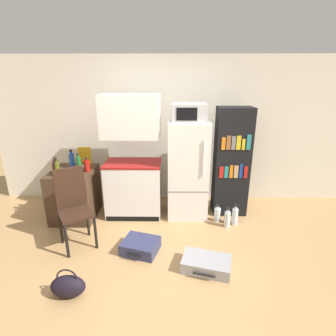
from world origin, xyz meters
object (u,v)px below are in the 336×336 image
bottle_blue_soda (72,160)px  bottle_wine_dark (56,167)px  refrigerator (188,170)px  water_bottle_back (217,214)px  bookshelf (231,162)px  bowl (80,168)px  kitchen_hutch (133,163)px  microwave (189,112)px  bottle_green_tall (79,165)px  cereal_box (85,156)px  suitcase_small_flat (206,264)px  bottle_olive_oil (57,169)px  side_table (75,194)px  chair (73,202)px  bottle_ketchup_red (87,166)px  bottle_amber_beer (54,167)px  water_bottle_front (227,219)px  water_bottle_middle (235,216)px  handbag (68,286)px  suitcase_large_flat (140,246)px

bottle_blue_soda → bottle_wine_dark: size_ratio=1.19×
refrigerator → water_bottle_back: (0.47, -0.25, -0.65)m
bookshelf → bowl: bookshelf is taller
kitchen_hutch → microwave: kitchen_hutch is taller
bottle_green_tall → cereal_box: (-0.03, 0.39, 0.02)m
bottle_wine_dark → suitcase_small_flat: size_ratio=0.40×
bottle_wine_dark → bottle_olive_oil: (0.07, -0.12, 0.01)m
side_table → bottle_blue_soda: 0.54m
bottle_wine_dark → chair: chair is taller
bottle_ketchup_red → bottle_blue_soda: (-0.28, 0.16, 0.04)m
bottle_wine_dark → chair: (0.44, -0.60, -0.28)m
microwave → cereal_box: (-1.68, 0.18, -0.73)m
bottle_amber_beer → bookshelf: bearing=4.0°
side_table → chair: chair is taller
side_table → bookshelf: 2.57m
side_table → water_bottle_front: bearing=-7.5°
bottle_wine_dark → water_bottle_middle: 2.82m
side_table → water_bottle_front: 2.44m
bottle_amber_beer → bottle_ketchup_red: size_ratio=0.68×
kitchen_hutch → suitcase_small_flat: 1.90m
kitchen_hutch → refrigerator: kitchen_hutch is taller
bottle_green_tall → water_bottle_front: bearing=-5.2°
bottle_ketchup_red → bowl: 0.18m
microwave → handbag: 2.71m
side_table → microwave: 2.22m
bookshelf → water_bottle_front: bookshelf is taller
side_table → bookshelf: size_ratio=0.45×
kitchen_hutch → bottle_green_tall: kitchen_hutch is taller
bookshelf → bottle_olive_oil: (-2.62, -0.45, 0.03)m
bottle_amber_beer → bottle_wine_dark: bearing=-57.0°
water_bottle_front → bowl: bearing=170.8°
refrigerator → water_bottle_front: size_ratio=4.87×
bottle_ketchup_red → handbag: bottle_ketchup_red is taller
handbag → water_bottle_front: handbag is taller
side_table → bookshelf: bearing=4.3°
side_table → chair: bearing=-70.8°
bottle_wine_dark → water_bottle_middle: bottle_wine_dark is taller
bottle_ketchup_red → bookshelf: bearing=5.7°
refrigerator → chair: bearing=-151.8°
water_bottle_front → bottle_ketchup_red: bearing=172.5°
refrigerator → suitcase_small_flat: 1.54m
suitcase_large_flat → handbag: bearing=-114.5°
bottle_olive_oil → cereal_box: bearing=66.1°
bottle_olive_oil → suitcase_small_flat: size_ratio=0.42×
bottle_ketchup_red → suitcase_large_flat: bearing=-45.1°
bottle_amber_beer → suitcase_large_flat: bottle_amber_beer is taller
side_table → water_bottle_back: 2.30m
bowl → suitcase_small_flat: 2.40m
bottle_amber_beer → handbag: 1.99m
bottle_ketchup_red → bottle_olive_oil: 0.43m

